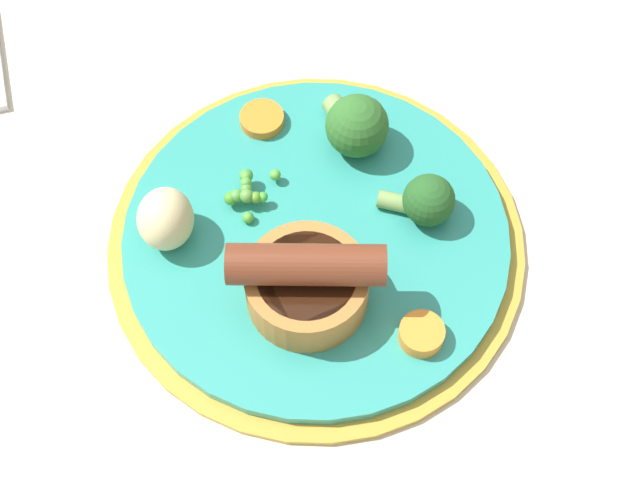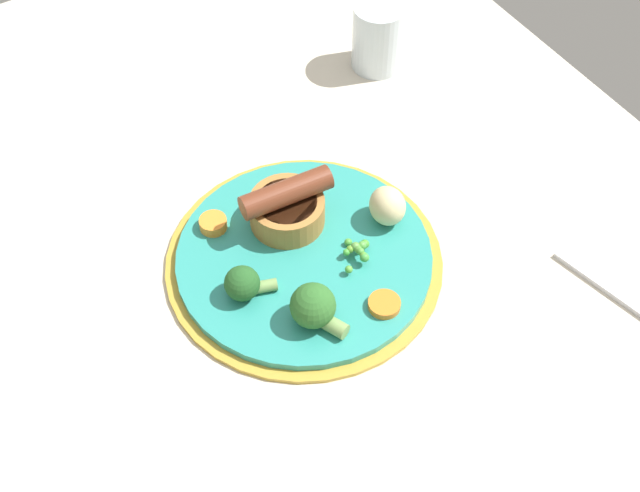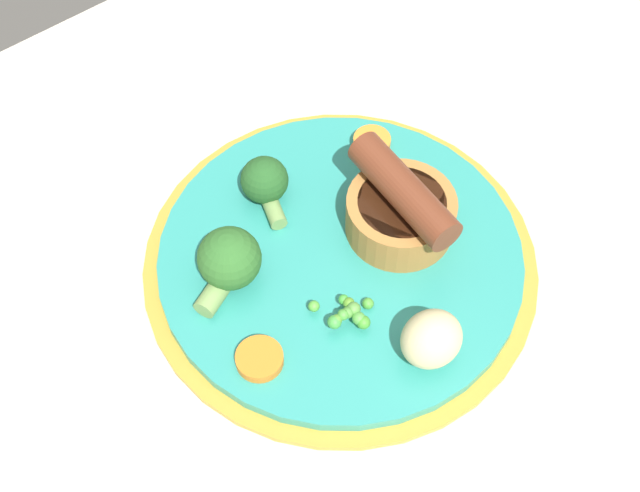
{
  "view_description": "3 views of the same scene",
  "coord_description": "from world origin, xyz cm",
  "px_view_note": "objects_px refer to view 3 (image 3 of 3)",
  "views": [
    {
      "loc": [
        26.65,
        2.83,
        56.4
      ],
      "look_at": [
        -2.18,
        4.72,
        5.48
      ],
      "focal_mm": 50.0,
      "sensor_mm": 36.0,
      "label": 1
    },
    {
      "loc": [
        -52.0,
        32.61,
        76.24
      ],
      "look_at": [
        -5.64,
        3.77,
        7.29
      ],
      "focal_mm": 50.0,
      "sensor_mm": 36.0,
      "label": 2
    },
    {
      "loc": [
        -26.92,
        -22.18,
        57.56
      ],
      "look_at": [
        -4.97,
        5.44,
        5.44
      ],
      "focal_mm": 50.0,
      "sensor_mm": 36.0,
      "label": 3
    }
  ],
  "objects_px": {
    "potato_chunk_1": "(431,339)",
    "carrot_slice_2": "(259,359)",
    "pea_pile": "(348,313)",
    "broccoli_floret_far": "(228,261)",
    "sausage_pudding": "(401,209)",
    "dinner_plate": "(340,260)",
    "broccoli_floret_near": "(265,182)",
    "carrot_slice_1": "(372,143)"
  },
  "relations": [
    {
      "from": "pea_pile",
      "to": "potato_chunk_1",
      "type": "relative_size",
      "value": 0.94
    },
    {
      "from": "carrot_slice_1",
      "to": "sausage_pudding",
      "type": "bearing_deg",
      "value": -115.36
    },
    {
      "from": "broccoli_floret_far",
      "to": "sausage_pudding",
      "type": "bearing_deg",
      "value": -43.06
    },
    {
      "from": "sausage_pudding",
      "to": "broccoli_floret_near",
      "type": "bearing_deg",
      "value": -140.57
    },
    {
      "from": "broccoli_floret_near",
      "to": "carrot_slice_2",
      "type": "bearing_deg",
      "value": 160.61
    },
    {
      "from": "broccoli_floret_near",
      "to": "carrot_slice_2",
      "type": "height_order",
      "value": "broccoli_floret_near"
    },
    {
      "from": "dinner_plate",
      "to": "carrot_slice_2",
      "type": "bearing_deg",
      "value": -160.94
    },
    {
      "from": "pea_pile",
      "to": "potato_chunk_1",
      "type": "distance_m",
      "value": 0.06
    },
    {
      "from": "dinner_plate",
      "to": "pea_pile",
      "type": "height_order",
      "value": "pea_pile"
    },
    {
      "from": "broccoli_floret_near",
      "to": "broccoli_floret_far",
      "type": "distance_m",
      "value": 0.08
    },
    {
      "from": "sausage_pudding",
      "to": "broccoli_floret_near",
      "type": "height_order",
      "value": "sausage_pudding"
    },
    {
      "from": "sausage_pudding",
      "to": "broccoli_floret_far",
      "type": "height_order",
      "value": "sausage_pudding"
    },
    {
      "from": "broccoli_floret_near",
      "to": "dinner_plate",
      "type": "bearing_deg",
      "value": -152.83
    },
    {
      "from": "carrot_slice_1",
      "to": "potato_chunk_1",
      "type": "bearing_deg",
      "value": -118.33
    },
    {
      "from": "carrot_slice_1",
      "to": "carrot_slice_2",
      "type": "height_order",
      "value": "carrot_slice_1"
    },
    {
      "from": "sausage_pudding",
      "to": "potato_chunk_1",
      "type": "height_order",
      "value": "sausage_pudding"
    },
    {
      "from": "pea_pile",
      "to": "carrot_slice_2",
      "type": "bearing_deg",
      "value": 170.02
    },
    {
      "from": "dinner_plate",
      "to": "carrot_slice_2",
      "type": "distance_m",
      "value": 0.1
    },
    {
      "from": "sausage_pudding",
      "to": "dinner_plate",
      "type": "bearing_deg",
      "value": -96.1
    },
    {
      "from": "sausage_pudding",
      "to": "carrot_slice_2",
      "type": "height_order",
      "value": "sausage_pudding"
    },
    {
      "from": "potato_chunk_1",
      "to": "broccoli_floret_far",
      "type": "bearing_deg",
      "value": 117.43
    },
    {
      "from": "sausage_pudding",
      "to": "pea_pile",
      "type": "height_order",
      "value": "sausage_pudding"
    },
    {
      "from": "pea_pile",
      "to": "broccoli_floret_far",
      "type": "distance_m",
      "value": 0.09
    },
    {
      "from": "broccoli_floret_far",
      "to": "carrot_slice_2",
      "type": "relative_size",
      "value": 1.87
    },
    {
      "from": "dinner_plate",
      "to": "carrot_slice_2",
      "type": "xyz_separation_m",
      "value": [
        -0.1,
        -0.03,
        0.01
      ]
    },
    {
      "from": "broccoli_floret_near",
      "to": "potato_chunk_1",
      "type": "bearing_deg",
      "value": -159.13
    },
    {
      "from": "broccoli_floret_near",
      "to": "carrot_slice_1",
      "type": "relative_size",
      "value": 1.8
    },
    {
      "from": "pea_pile",
      "to": "carrot_slice_1",
      "type": "xyz_separation_m",
      "value": [
        0.11,
        0.11,
        -0.0
      ]
    },
    {
      "from": "broccoli_floret_near",
      "to": "broccoli_floret_far",
      "type": "height_order",
      "value": "broccoli_floret_far"
    },
    {
      "from": "potato_chunk_1",
      "to": "sausage_pudding",
      "type": "bearing_deg",
      "value": 59.46
    },
    {
      "from": "pea_pile",
      "to": "dinner_plate",
      "type": "bearing_deg",
      "value": 55.61
    },
    {
      "from": "sausage_pudding",
      "to": "potato_chunk_1",
      "type": "xyz_separation_m",
      "value": [
        -0.05,
        -0.09,
        -0.0
      ]
    },
    {
      "from": "potato_chunk_1",
      "to": "carrot_slice_2",
      "type": "bearing_deg",
      "value": 144.37
    },
    {
      "from": "potato_chunk_1",
      "to": "carrot_slice_1",
      "type": "xyz_separation_m",
      "value": [
        0.09,
        0.16,
        -0.02
      ]
    },
    {
      "from": "sausage_pudding",
      "to": "pea_pile",
      "type": "relative_size",
      "value": 2.48
    },
    {
      "from": "sausage_pudding",
      "to": "carrot_slice_2",
      "type": "distance_m",
      "value": 0.15
    },
    {
      "from": "pea_pile",
      "to": "broccoli_floret_near",
      "type": "distance_m",
      "value": 0.12
    },
    {
      "from": "pea_pile",
      "to": "broccoli_floret_far",
      "type": "height_order",
      "value": "broccoli_floret_far"
    },
    {
      "from": "sausage_pudding",
      "to": "potato_chunk_1",
      "type": "distance_m",
      "value": 0.1
    },
    {
      "from": "potato_chunk_1",
      "to": "broccoli_floret_near",
      "type": "bearing_deg",
      "value": 91.92
    },
    {
      "from": "dinner_plate",
      "to": "sausage_pudding",
      "type": "relative_size",
      "value": 2.89
    },
    {
      "from": "sausage_pudding",
      "to": "carrot_slice_2",
      "type": "bearing_deg",
      "value": -76.07
    }
  ]
}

